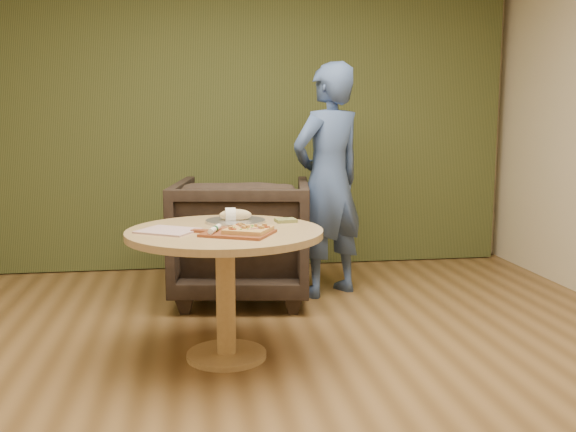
{
  "coord_description": "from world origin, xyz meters",
  "views": [
    {
      "loc": [
        -0.51,
        -2.97,
        1.38
      ],
      "look_at": [
        -0.01,
        0.25,
        0.87
      ],
      "focal_mm": 40.0,
      "sensor_mm": 36.0,
      "label": 1
    }
  ],
  "objects_px": {
    "pedestal_table": "(225,254)",
    "armchair": "(242,232)",
    "flatbread_pizza": "(248,230)",
    "cutlery_roll": "(215,229)",
    "pizza_paddle": "(236,233)",
    "bread_roll": "(234,215)",
    "serving_tray": "(235,221)",
    "person_standing": "(328,181)"
  },
  "relations": [
    {
      "from": "pedestal_table",
      "to": "armchair",
      "type": "bearing_deg",
      "value": 80.89
    },
    {
      "from": "pedestal_table",
      "to": "armchair",
      "type": "xyz_separation_m",
      "value": [
        0.2,
        1.22,
        -0.1
      ]
    },
    {
      "from": "flatbread_pizza",
      "to": "cutlery_roll",
      "type": "xyz_separation_m",
      "value": [
        -0.18,
        0.03,
        0.0
      ]
    },
    {
      "from": "pizza_paddle",
      "to": "armchair",
      "type": "distance_m",
      "value": 1.41
    },
    {
      "from": "pedestal_table",
      "to": "bread_roll",
      "type": "xyz_separation_m",
      "value": [
        0.07,
        0.24,
        0.18
      ]
    },
    {
      "from": "flatbread_pizza",
      "to": "serving_tray",
      "type": "distance_m",
      "value": 0.42
    },
    {
      "from": "cutlery_roll",
      "to": "pizza_paddle",
      "type": "bearing_deg",
      "value": 8.02
    },
    {
      "from": "pizza_paddle",
      "to": "armchair",
      "type": "bearing_deg",
      "value": 110.42
    },
    {
      "from": "serving_tray",
      "to": "armchair",
      "type": "relative_size",
      "value": 0.35
    },
    {
      "from": "cutlery_roll",
      "to": "armchair",
      "type": "xyz_separation_m",
      "value": [
        0.26,
        1.37,
        -0.27
      ]
    },
    {
      "from": "bread_roll",
      "to": "armchair",
      "type": "xyz_separation_m",
      "value": [
        0.13,
        0.98,
        -0.28
      ]
    },
    {
      "from": "serving_tray",
      "to": "flatbread_pizza",
      "type": "bearing_deg",
      "value": -84.66
    },
    {
      "from": "flatbread_pizza",
      "to": "bread_roll",
      "type": "bearing_deg",
      "value": 96.55
    },
    {
      "from": "serving_tray",
      "to": "bread_roll",
      "type": "relative_size",
      "value": 1.84
    },
    {
      "from": "pizza_paddle",
      "to": "person_standing",
      "type": "relative_size",
      "value": 0.27
    },
    {
      "from": "cutlery_roll",
      "to": "bread_roll",
      "type": "height_order",
      "value": "bread_roll"
    },
    {
      "from": "bread_roll",
      "to": "armchair",
      "type": "bearing_deg",
      "value": 82.58
    },
    {
      "from": "flatbread_pizza",
      "to": "bread_roll",
      "type": "relative_size",
      "value": 1.53
    },
    {
      "from": "flatbread_pizza",
      "to": "person_standing",
      "type": "distance_m",
      "value": 1.6
    },
    {
      "from": "pizza_paddle",
      "to": "flatbread_pizza",
      "type": "distance_m",
      "value": 0.07
    },
    {
      "from": "pizza_paddle",
      "to": "cutlery_roll",
      "type": "height_order",
      "value": "cutlery_roll"
    },
    {
      "from": "flatbread_pizza",
      "to": "cutlery_roll",
      "type": "height_order",
      "value": "flatbread_pizza"
    },
    {
      "from": "pedestal_table",
      "to": "flatbread_pizza",
      "type": "relative_size",
      "value": 3.74
    },
    {
      "from": "pedestal_table",
      "to": "flatbread_pizza",
      "type": "bearing_deg",
      "value": -56.65
    },
    {
      "from": "bread_roll",
      "to": "person_standing",
      "type": "distance_m",
      "value": 1.27
    },
    {
      "from": "person_standing",
      "to": "pizza_paddle",
      "type": "bearing_deg",
      "value": 31.15
    },
    {
      "from": "pedestal_table",
      "to": "cutlery_roll",
      "type": "bearing_deg",
      "value": -112.96
    },
    {
      "from": "cutlery_roll",
      "to": "serving_tray",
      "type": "xyz_separation_m",
      "value": [
        0.14,
        0.38,
        -0.02
      ]
    },
    {
      "from": "bread_roll",
      "to": "person_standing",
      "type": "height_order",
      "value": "person_standing"
    },
    {
      "from": "pizza_paddle",
      "to": "serving_tray",
      "type": "xyz_separation_m",
      "value": [
        0.02,
        0.4,
        -0.0
      ]
    },
    {
      "from": "pedestal_table",
      "to": "bread_roll",
      "type": "bearing_deg",
      "value": 74.15
    },
    {
      "from": "pedestal_table",
      "to": "flatbread_pizza",
      "type": "height_order",
      "value": "flatbread_pizza"
    },
    {
      "from": "pizza_paddle",
      "to": "cutlery_roll",
      "type": "bearing_deg",
      "value": -163.38
    },
    {
      "from": "flatbread_pizza",
      "to": "armchair",
      "type": "bearing_deg",
      "value": 86.72
    },
    {
      "from": "pizza_paddle",
      "to": "cutlery_roll",
      "type": "xyz_separation_m",
      "value": [
        -0.11,
        0.02,
        0.02
      ]
    },
    {
      "from": "serving_tray",
      "to": "armchair",
      "type": "height_order",
      "value": "armchair"
    },
    {
      "from": "cutlery_roll",
      "to": "serving_tray",
      "type": "relative_size",
      "value": 0.55
    },
    {
      "from": "serving_tray",
      "to": "person_standing",
      "type": "height_order",
      "value": "person_standing"
    },
    {
      "from": "pizza_paddle",
      "to": "cutlery_roll",
      "type": "distance_m",
      "value": 0.12
    },
    {
      "from": "pedestal_table",
      "to": "cutlery_roll",
      "type": "relative_size",
      "value": 5.64
    },
    {
      "from": "serving_tray",
      "to": "pizza_paddle",
      "type": "bearing_deg",
      "value": -93.51
    },
    {
      "from": "bread_roll",
      "to": "armchair",
      "type": "distance_m",
      "value": 1.03
    }
  ]
}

